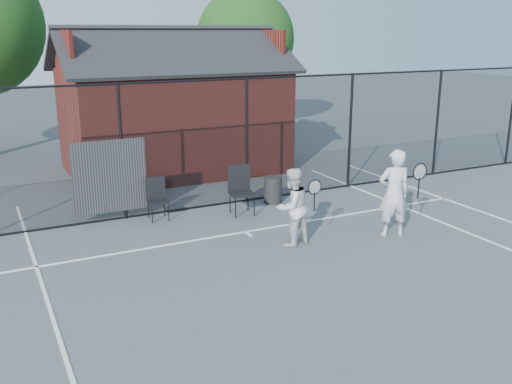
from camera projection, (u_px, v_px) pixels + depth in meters
name	position (u px, v px, depth m)	size (l,w,h in m)	color
ground	(325.00, 288.00, 9.29)	(80.00, 80.00, 0.00)	#4C5357
court_lines	(375.00, 324.00, 8.15)	(11.02, 18.00, 0.01)	silver
fence	(196.00, 148.00, 13.06)	(22.04, 3.00, 3.00)	black
clubhouse	(173.00, 116.00, 16.81)	(6.50, 4.36, 4.19)	maroon
tree_right	(245.00, 39.00, 23.11)	(3.97, 3.97, 5.70)	#312213
player_front	(394.00, 193.00, 11.44)	(0.85, 0.68, 1.80)	silver
player_back	(292.00, 207.00, 10.97)	(0.89, 0.75, 1.53)	silver
chair_left	(158.00, 200.00, 12.53)	(0.44, 0.46, 0.92)	black
chair_right	(242.00, 191.00, 12.86)	(0.52, 0.54, 1.09)	black
waste_bin	(273.00, 190.00, 13.80)	(0.44, 0.44, 0.64)	#262626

